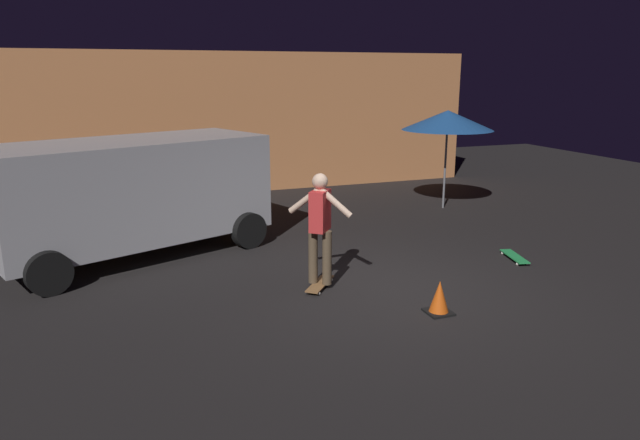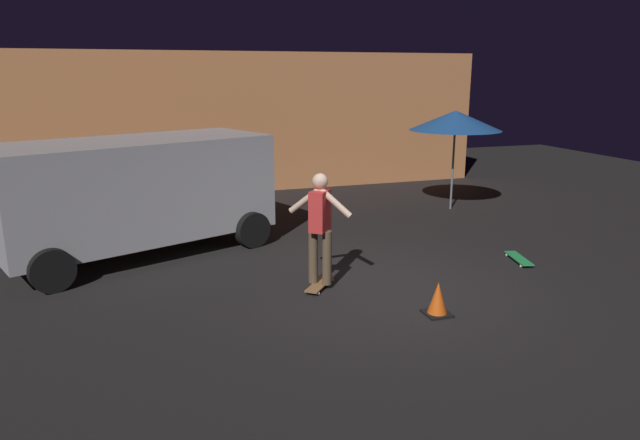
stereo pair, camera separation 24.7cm
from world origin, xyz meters
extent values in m
plane|color=black|center=(0.00, 0.00, 0.00)|extent=(28.00, 28.00, 0.00)
cube|color=#C67A47|center=(-0.78, 9.36, 1.84)|extent=(13.86, 3.14, 3.67)
cube|color=#B2B2B7|center=(-3.51, 3.09, 1.18)|extent=(4.98, 3.44, 1.70)
cylinder|color=black|center=(-4.78, 1.54, 0.33)|extent=(0.69, 0.44, 0.66)
cylinder|color=black|center=(-5.50, 3.38, 0.33)|extent=(0.69, 0.44, 0.66)
cylinder|color=black|center=(-1.52, 2.80, 0.33)|extent=(0.69, 0.44, 0.66)
cylinder|color=black|center=(-2.24, 4.65, 0.33)|extent=(0.69, 0.44, 0.66)
cylinder|color=slate|center=(3.58, 4.33, 1.10)|extent=(0.05, 0.05, 2.20)
cone|color=#1E4C8C|center=(3.58, 4.33, 2.08)|extent=(2.10, 2.10, 0.45)
cube|color=olive|center=(-1.00, 0.44, 0.06)|extent=(0.65, 0.73, 0.02)
sphere|color=silver|center=(-0.87, 0.72, 0.03)|extent=(0.05, 0.05, 0.05)
sphere|color=silver|center=(-0.74, 0.61, 0.03)|extent=(0.05, 0.05, 0.05)
sphere|color=silver|center=(-1.26, 0.26, 0.03)|extent=(0.05, 0.05, 0.05)
sphere|color=silver|center=(-1.12, 0.15, 0.03)|extent=(0.05, 0.05, 0.05)
cube|color=green|center=(2.62, 0.51, 0.06)|extent=(0.38, 0.81, 0.02)
sphere|color=silver|center=(2.60, 0.82, 0.03)|extent=(0.05, 0.05, 0.05)
sphere|color=silver|center=(2.77, 0.78, 0.03)|extent=(0.05, 0.05, 0.05)
sphere|color=silver|center=(2.46, 0.24, 0.03)|extent=(0.05, 0.05, 0.05)
sphere|color=silver|center=(2.63, 0.20, 0.03)|extent=(0.05, 0.05, 0.05)
cylinder|color=brown|center=(-1.08, 0.51, 0.48)|extent=(0.14, 0.14, 0.82)
cylinder|color=brown|center=(-0.91, 0.37, 0.48)|extent=(0.14, 0.14, 0.82)
cube|color=red|center=(-1.00, 0.44, 1.19)|extent=(0.41, 0.43, 0.60)
sphere|color=beige|center=(-1.00, 0.44, 1.62)|extent=(0.23, 0.23, 0.23)
cylinder|color=beige|center=(-1.17, 0.58, 1.34)|extent=(0.48, 0.41, 0.46)
cylinder|color=beige|center=(-0.83, 0.30, 1.34)|extent=(0.48, 0.41, 0.46)
cube|color=black|center=(0.17, -1.01, 0.01)|extent=(0.34, 0.34, 0.03)
cone|color=#EA5914|center=(0.17, -1.01, 0.23)|extent=(0.28, 0.28, 0.46)
camera|label=1|loc=(-3.81, -7.17, 3.14)|focal=32.21mm
camera|label=2|loc=(-3.58, -7.25, 3.14)|focal=32.21mm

